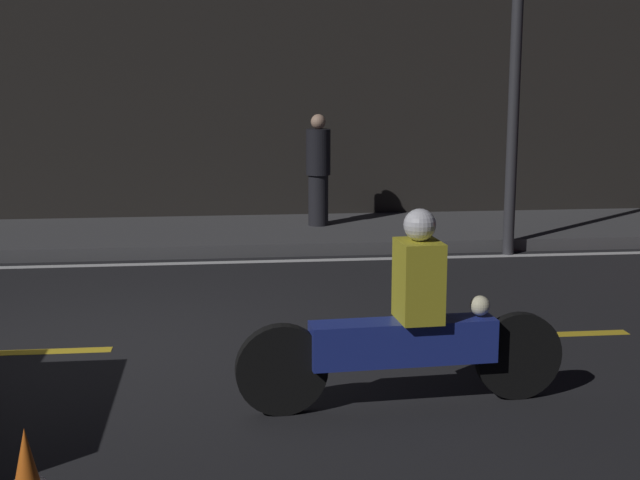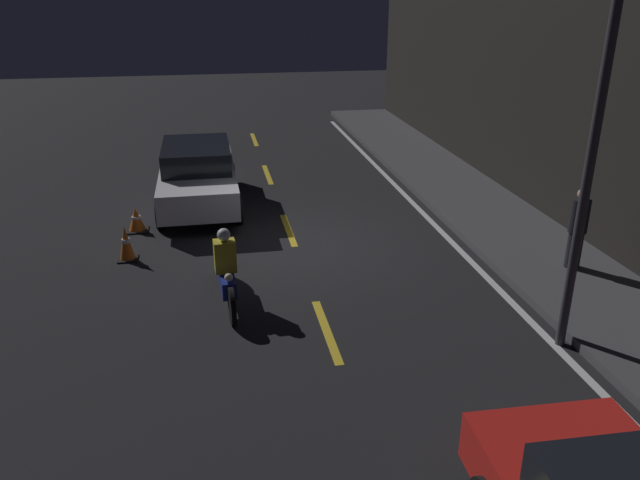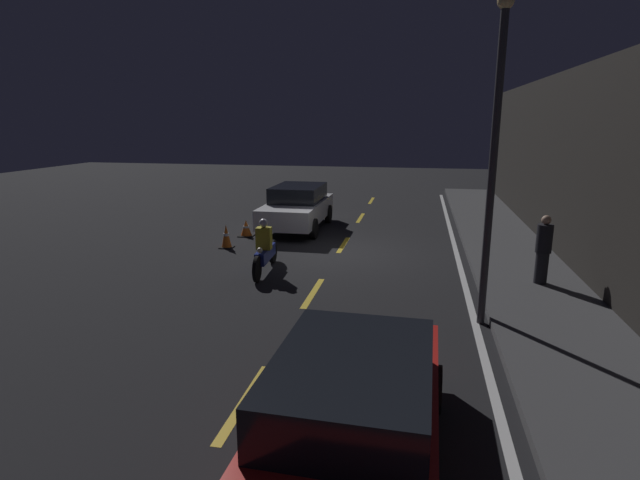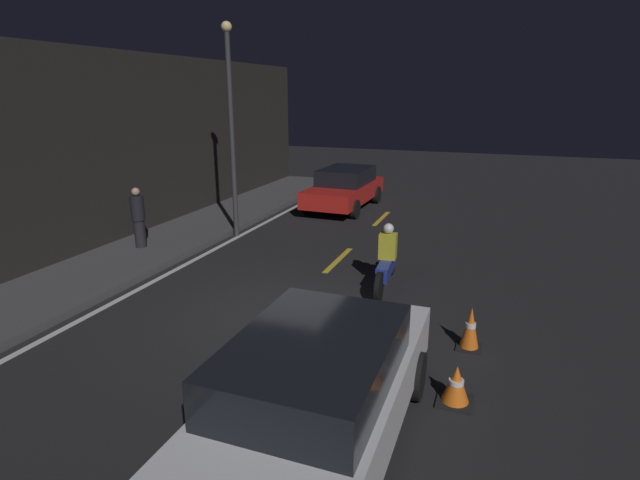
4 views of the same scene
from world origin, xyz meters
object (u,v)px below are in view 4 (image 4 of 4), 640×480
object	(u,v)px
sedan_white	(319,388)
traffic_cone_mid	(470,328)
motorcycle	(387,262)
traffic_cone_near	(456,385)
street_lamp	(231,121)
taxi_red	(345,187)
pedestrian	(138,217)

from	to	relation	value
sedan_white	traffic_cone_mid	bearing A→B (deg)	-25.21
motorcycle	traffic_cone_mid	bearing A→B (deg)	-142.18
traffic_cone_near	street_lamp	world-z (taller)	street_lamp
taxi_red	street_lamp	world-z (taller)	street_lamp
motorcycle	traffic_cone_near	bearing A→B (deg)	-157.61
pedestrian	traffic_cone_mid	bearing A→B (deg)	-105.03
motorcycle	street_lamp	xyz separation A→B (m)	(2.38, 4.97, 2.68)
pedestrian	street_lamp	distance (m)	3.56
traffic_cone_near	traffic_cone_mid	world-z (taller)	traffic_cone_mid
street_lamp	pedestrian	bearing A→B (deg)	145.99
sedan_white	pedestrian	xyz separation A→B (m)	(5.34, 6.93, 0.13)
taxi_red	traffic_cone_near	bearing A→B (deg)	26.63
traffic_cone_mid	taxi_red	bearing A→B (deg)	29.08
taxi_red	motorcycle	bearing A→B (deg)	26.05
taxi_red	traffic_cone_mid	world-z (taller)	taxi_red
traffic_cone_near	motorcycle	bearing A→B (deg)	26.10
taxi_red	motorcycle	distance (m)	7.59
traffic_cone_mid	motorcycle	bearing A→B (deg)	41.54
traffic_cone_near	sedan_white	bearing A→B (deg)	137.03
motorcycle	traffic_cone_near	world-z (taller)	motorcycle
taxi_red	street_lamp	bearing A→B (deg)	-20.40
taxi_red	traffic_cone_mid	distance (m)	10.34
pedestrian	motorcycle	bearing A→B (deg)	-91.08
motorcycle	taxi_red	bearing A→B (deg)	20.74
taxi_red	pedestrian	distance (m)	7.57
motorcycle	street_lamp	distance (m)	6.12
traffic_cone_near	taxi_red	bearing A→B (deg)	25.03
taxi_red	street_lamp	xyz separation A→B (m)	(-4.53, 1.83, 2.48)
traffic_cone_mid	street_lamp	distance (m)	8.69
pedestrian	street_lamp	size ratio (longest dim) A/B	0.27
street_lamp	traffic_cone_mid	bearing A→B (deg)	-123.31
sedan_white	traffic_cone_near	size ratio (longest dim) A/B	8.02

